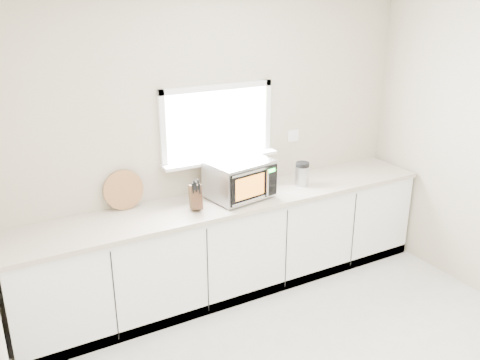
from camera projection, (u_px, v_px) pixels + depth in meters
back_wall at (217, 143)px, 4.65m from camera, size 4.00×0.17×2.70m
cabinets at (232, 246)px, 4.73m from camera, size 3.92×0.60×0.88m
countertop at (233, 201)px, 4.56m from camera, size 3.92×0.64×0.04m
microwave at (240, 178)px, 4.52m from camera, size 0.60×0.50×0.35m
knife_block at (195, 196)px, 4.28m from camera, size 0.13×0.21×0.28m
cutting_board at (124, 190)px, 4.28m from camera, size 0.34×0.08×0.34m
coffee_grinder at (302, 174)px, 4.83m from camera, size 0.16×0.16×0.23m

